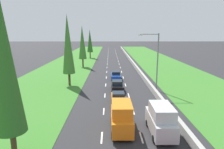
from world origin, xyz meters
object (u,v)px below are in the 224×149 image
poplar_tree_third (82,42)px  street_light_mast (155,58)px  orange_hatchback_centre_lane (118,98)px  silver_van_right_lane (161,120)px  poplar_tree_second (68,45)px  poplar_tree_nearest (4,61)px  poplar_tree_fourth (90,41)px  orange_van_centre_lane (122,117)px  blue_sedan_centre_lane (116,75)px  black_sedan_centre_lane (117,85)px

poplar_tree_third → street_light_mast: poplar_tree_third is taller
orange_hatchback_centre_lane → street_light_mast: 9.74m
silver_van_right_lane → poplar_tree_second: bearing=124.1°
silver_van_right_lane → poplar_tree_nearest: bearing=-163.0°
poplar_tree_third → street_light_mast: bearing=-57.7°
poplar_tree_nearest → poplar_tree_fourth: (-0.15, 59.05, -1.08)m
poplar_tree_nearest → poplar_tree_second: (-0.09, 20.74, -0.12)m
orange_van_centre_lane → street_light_mast: street_light_mast is taller
orange_van_centre_lane → orange_hatchback_centre_lane: size_ratio=1.26×
orange_van_centre_lane → poplar_tree_third: bearing=103.1°
blue_sedan_centre_lane → poplar_tree_third: size_ratio=0.41×
silver_van_right_lane → poplar_tree_third: size_ratio=0.45×
orange_van_centre_lane → street_light_mast: size_ratio=0.54×
black_sedan_centre_lane → poplar_tree_nearest: (-8.13, -17.63, 6.42)m
blue_sedan_centre_lane → street_light_mast: bearing=-53.6°
orange_hatchback_centre_lane → street_light_mast: size_ratio=0.43×
orange_van_centre_lane → silver_van_right_lane: size_ratio=1.00×
poplar_tree_third → poplar_tree_fourth: 19.06m
silver_van_right_lane → poplar_tree_third: 38.67m
poplar_tree_second → street_light_mast: bearing=-13.3°
orange_van_centre_lane → orange_hatchback_centre_lane: (-0.03, 6.90, -0.56)m
black_sedan_centre_lane → street_light_mast: size_ratio=0.50×
orange_hatchback_centre_lane → poplar_tree_nearest: bearing=-125.8°
silver_van_right_lane → street_light_mast: 14.60m
orange_van_centre_lane → black_sedan_centre_lane: orange_van_centre_lane is taller
poplar_tree_nearest → poplar_tree_second: poplar_tree_nearest is taller
poplar_tree_third → poplar_tree_fourth: bearing=89.6°
orange_van_centre_lane → silver_van_right_lane: 3.57m
silver_van_right_lane → blue_sedan_centre_lane: (-3.40, 21.82, -0.59)m
orange_van_centre_lane → poplar_tree_nearest: size_ratio=0.40×
silver_van_right_lane → poplar_tree_third: bearing=108.0°
blue_sedan_centre_lane → poplar_tree_nearest: size_ratio=0.36×
poplar_tree_fourth → orange_hatchback_centre_lane: bearing=-80.3°
poplar_tree_nearest → poplar_tree_second: bearing=90.2°
black_sedan_centre_lane → orange_van_centre_lane: bearing=-90.4°
black_sedan_centre_lane → blue_sedan_centre_lane: size_ratio=1.00×
silver_van_right_lane → blue_sedan_centre_lane: size_ratio=1.09×
orange_van_centre_lane → poplar_tree_third: (-8.32, 35.76, 5.13)m
silver_van_right_lane → black_sedan_centre_lane: 14.51m
black_sedan_centre_lane → blue_sedan_centre_lane: 7.73m
black_sedan_centre_lane → poplar_tree_second: poplar_tree_second is taller
poplar_tree_second → poplar_tree_nearest: bearing=-89.8°
silver_van_right_lane → poplar_tree_nearest: 13.42m
black_sedan_centre_lane → poplar_tree_fourth: bearing=101.3°
blue_sedan_centre_lane → street_light_mast: size_ratio=0.50×
orange_hatchback_centre_lane → poplar_tree_fourth: (-8.17, 47.92, 5.32)m
orange_van_centre_lane → orange_hatchback_centre_lane: orange_van_centre_lane is taller
black_sedan_centre_lane → poplar_tree_fourth: size_ratio=0.44×
blue_sedan_centre_lane → silver_van_right_lane: bearing=-81.1°
orange_hatchback_centre_lane → black_sedan_centre_lane: size_ratio=0.87×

